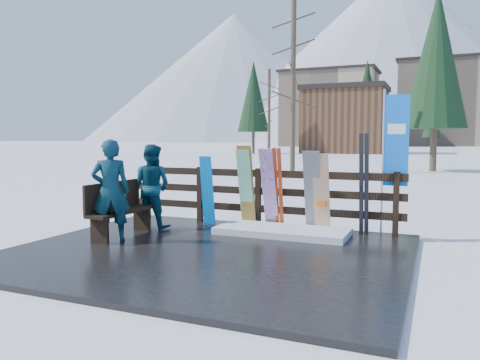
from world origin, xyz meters
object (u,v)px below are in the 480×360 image
at_px(snowboard_3, 269,189).
at_px(rental_flag, 393,146).
at_px(snowboard_1, 246,189).
at_px(person_front, 111,191).
at_px(person_back, 151,186).
at_px(bench, 118,207).
at_px(snowboard_5, 321,194).
at_px(snowboard_4, 312,192).
at_px(snowboard_2, 247,187).
at_px(snowboard_0, 207,190).

height_order(snowboard_3, rental_flag, rental_flag).
height_order(snowboard_1, person_front, person_front).
bearing_deg(person_front, snowboard_3, -171.34).
bearing_deg(person_back, bench, 79.48).
bearing_deg(snowboard_5, snowboard_4, -180.00).
distance_m(bench, person_back, 0.94).
bearing_deg(snowboard_3, person_front, -135.29).
relative_size(snowboard_2, snowboard_5, 1.08).
distance_m(snowboard_1, snowboard_3, 0.48).
xyz_separation_m(snowboard_2, snowboard_4, (1.31, -0.00, -0.04)).
bearing_deg(bench, snowboard_2, 42.93).
relative_size(bench, rental_flag, 0.58).
xyz_separation_m(snowboard_3, rental_flag, (2.22, 0.27, 0.83)).
distance_m(bench, person_front, 0.56).
relative_size(snowboard_1, snowboard_5, 1.03).
xyz_separation_m(bench, person_front, (0.16, -0.40, 0.35)).
xyz_separation_m(snowboard_0, snowboard_3, (1.32, 0.00, 0.08)).
xyz_separation_m(snowboard_2, snowboard_5, (1.48, -0.00, -0.07)).
xyz_separation_m(bench, snowboard_0, (0.93, 1.66, 0.18)).
height_order(snowboard_2, person_front, person_front).
distance_m(snowboard_1, snowboard_4, 1.33).
bearing_deg(snowboard_5, person_front, -146.35).
xyz_separation_m(snowboard_4, person_back, (-2.98, -0.77, 0.06)).
height_order(bench, person_back, person_back).
relative_size(snowboard_5, person_front, 0.87).
relative_size(bench, snowboard_4, 0.97).
height_order(bench, snowboard_0, snowboard_0).
height_order(snowboard_1, snowboard_4, snowboard_1).
bearing_deg(snowboard_2, rental_flag, 5.76).
distance_m(snowboard_4, snowboard_5, 0.17).
height_order(bench, snowboard_3, snowboard_3).
xyz_separation_m(snowboard_1, person_front, (-1.60, -2.06, 0.10)).
height_order(snowboard_2, snowboard_3, snowboard_2).
height_order(snowboard_3, person_front, person_front).
height_order(bench, snowboard_4, snowboard_4).
relative_size(snowboard_5, rental_flag, 0.58).
height_order(snowboard_4, person_back, person_back).
relative_size(snowboard_2, snowboard_4, 1.05).
height_order(snowboard_2, rental_flag, rental_flag).
xyz_separation_m(snowboard_3, snowboard_4, (0.85, -0.00, -0.02)).
relative_size(snowboard_0, person_back, 0.86).
relative_size(snowboard_2, rental_flag, 0.63).
bearing_deg(snowboard_1, snowboard_2, 0.00).
xyz_separation_m(snowboard_3, snowboard_5, (1.01, -0.00, -0.04)).
height_order(snowboard_0, snowboard_5, snowboard_5).
relative_size(snowboard_2, person_back, 1.00).
bearing_deg(bench, snowboard_5, 26.97).
bearing_deg(snowboard_5, bench, -153.03).
xyz_separation_m(snowboard_2, snowboard_3, (0.46, 0.00, -0.03)).
bearing_deg(snowboard_0, rental_flag, 4.37).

